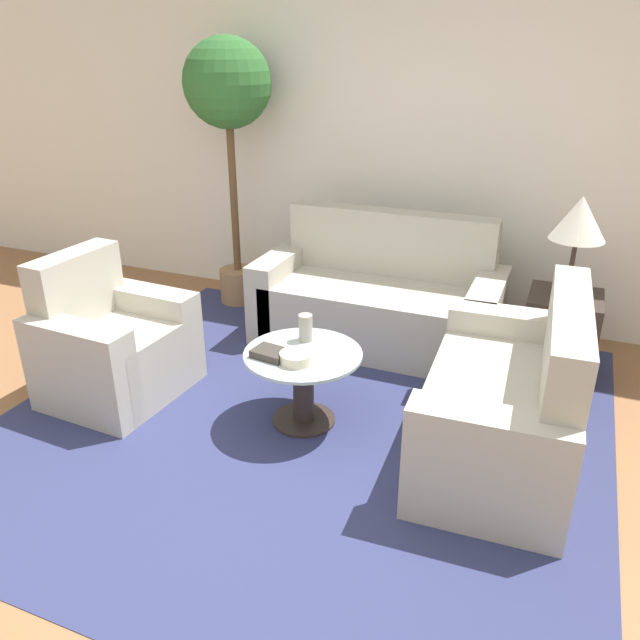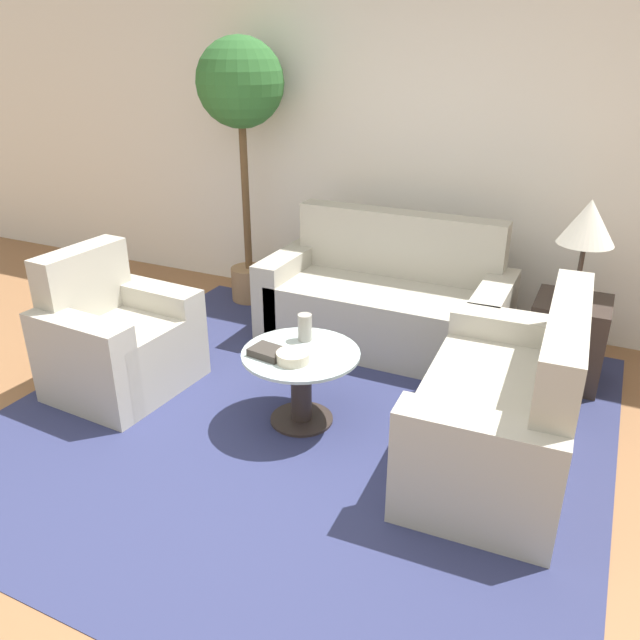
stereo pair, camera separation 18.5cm
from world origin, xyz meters
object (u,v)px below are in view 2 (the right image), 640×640
at_px(loveseat, 509,413).
at_px(coffee_table, 301,377).
at_px(vase, 305,327).
at_px(bowl, 293,357).
at_px(table_lamp, 588,224).
at_px(sofa_main, 387,303).
at_px(potted_plant, 241,103).
at_px(book_stack, 268,352).
at_px(armchair, 116,343).

relative_size(loveseat, coffee_table, 2.09).
height_order(vase, bowl, vase).
distance_m(table_lamp, bowl, 1.94).
bearing_deg(sofa_main, table_lamp, -1.22).
relative_size(sofa_main, coffee_table, 2.59).
xyz_separation_m(potted_plant, vase, (1.22, -1.35, -1.08)).
xyz_separation_m(loveseat, book_stack, (-1.29, -0.23, 0.17)).
distance_m(armchair, loveseat, 2.41).
distance_m(table_lamp, book_stack, 2.05).
bearing_deg(loveseat, sofa_main, -138.62).
xyz_separation_m(armchair, potted_plant, (-0.02, 1.63, 1.32)).
height_order(vase, book_stack, vase).
xyz_separation_m(sofa_main, armchair, (-1.32, -1.36, -0.00)).
height_order(table_lamp, vase, table_lamp).
height_order(sofa_main, coffee_table, sofa_main).
xyz_separation_m(sofa_main, loveseat, (1.07, -1.12, -0.00)).
distance_m(vase, book_stack, 0.29).
relative_size(potted_plant, vase, 13.05).
bearing_deg(book_stack, loveseat, 17.69).
bearing_deg(coffee_table, book_stack, -142.04).
bearing_deg(armchair, coffee_table, -80.97).
distance_m(sofa_main, coffee_table, 1.23).
relative_size(armchair, loveseat, 0.64).
distance_m(loveseat, book_stack, 1.32).
xyz_separation_m(armchair, table_lamp, (2.57, 1.33, 0.75)).
xyz_separation_m(potted_plant, book_stack, (1.13, -1.61, -1.14)).
bearing_deg(vase, loveseat, -1.87).
bearing_deg(potted_plant, bowl, -51.57).
relative_size(sofa_main, vase, 10.83).
relative_size(coffee_table, table_lamp, 1.05).
xyz_separation_m(table_lamp, vase, (-1.37, -1.05, -0.52)).
bearing_deg(vase, coffee_table, -71.67).
xyz_separation_m(sofa_main, table_lamp, (1.25, -0.03, 0.74)).
xyz_separation_m(sofa_main, bowl, (-0.06, -1.35, 0.18)).
xyz_separation_m(table_lamp, potted_plant, (-2.59, 0.30, 0.57)).
height_order(loveseat, bowl, loveseat).
relative_size(sofa_main, loveseat, 1.24).
height_order(armchair, table_lamp, table_lamp).
bearing_deg(potted_plant, coffee_table, -49.73).
bearing_deg(armchair, potted_plant, 3.58).
height_order(armchair, coffee_table, armchair).
bearing_deg(bowl, coffee_table, 96.59).
distance_m(bowl, book_stack, 0.16).
distance_m(loveseat, coffee_table, 1.15).
bearing_deg(vase, table_lamp, 37.44).
relative_size(sofa_main, potted_plant, 0.83).
bearing_deg(coffee_table, armchair, -173.92).
bearing_deg(loveseat, bowl, -80.95).
bearing_deg(book_stack, vase, 78.02).
relative_size(vase, bowl, 0.88).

